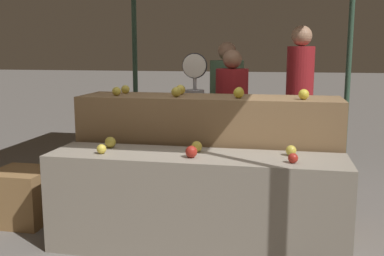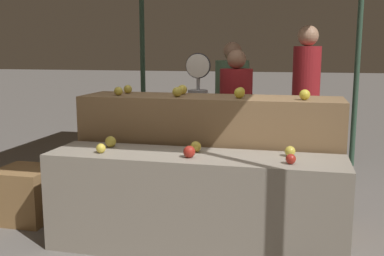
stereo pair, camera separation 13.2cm
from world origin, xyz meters
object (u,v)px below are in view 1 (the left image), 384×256
produce_scale (195,95)px  person_vendor_at_scale (232,111)px  person_customer_left (226,102)px  wooden_crate_side (23,196)px  person_customer_right (300,90)px

produce_scale → person_vendor_at_scale: bearing=43.6°
person_customer_left → wooden_crate_side: size_ratio=3.39×
produce_scale → person_customer_right: 1.48m
person_vendor_at_scale → person_customer_left: size_ratio=0.95×
produce_scale → person_customer_right: bearing=43.3°
person_customer_right → wooden_crate_side: 3.27m
wooden_crate_side → person_customer_right: bearing=38.8°
person_customer_left → person_customer_right: 0.88m
produce_scale → person_vendor_at_scale: (0.34, 0.33, -0.20)m
produce_scale → wooden_crate_side: bearing=-145.1°
person_vendor_at_scale → person_customer_right: 1.02m
produce_scale → person_customer_right: person_customer_right is taller
person_customer_left → wooden_crate_side: bearing=75.6°
produce_scale → person_customer_left: (0.23, 0.83, -0.15)m
person_vendor_at_scale → person_customer_right: (0.73, 0.69, 0.19)m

